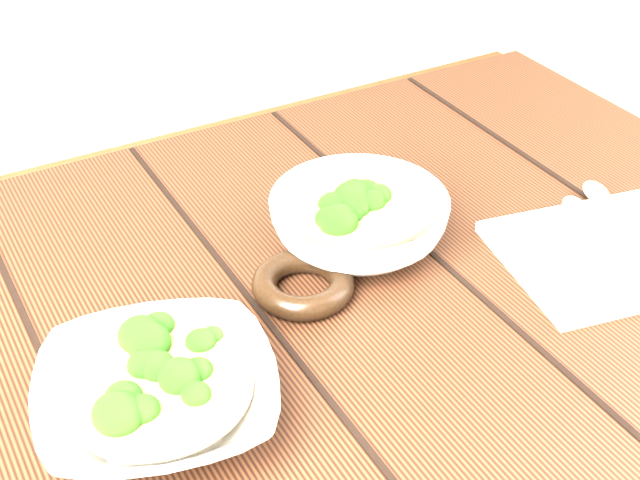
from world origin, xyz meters
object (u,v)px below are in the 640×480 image
table (295,412)px  soup_bowl_back (359,220)px  soup_bowl_front (158,396)px  napkin (608,253)px  trivet (303,284)px

table → soup_bowl_back: (0.12, 0.08, 0.15)m
soup_bowl_back → soup_bowl_front: bearing=-154.1°
napkin → soup_bowl_back: bearing=156.4°
table → soup_bowl_back: soup_bowl_back is taller
soup_bowl_front → soup_bowl_back: (0.27, 0.13, 0.01)m
soup_bowl_front → napkin: size_ratio=1.13×
soup_bowl_back → napkin: soup_bowl_back is taller
soup_bowl_front → napkin: bearing=-1.7°
soup_bowl_front → napkin: (0.49, -0.01, -0.02)m
soup_bowl_front → soup_bowl_back: size_ratio=1.21×
soup_bowl_front → trivet: bearing=25.8°
soup_bowl_front → soup_bowl_back: soup_bowl_back is taller
soup_bowl_back → napkin: size_ratio=0.93×
table → trivet: (0.03, 0.03, 0.13)m
trivet → napkin: bearing=-18.5°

